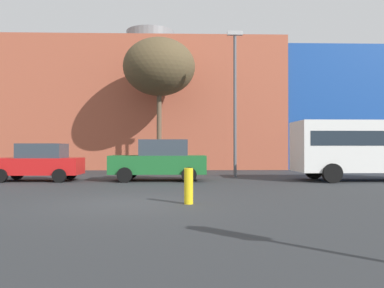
# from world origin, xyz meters

# --- Properties ---
(ground_plane) EXTENTS (200.00, 200.00, 0.00)m
(ground_plane) POSITION_xyz_m (0.00, 0.00, 0.00)
(ground_plane) COLOR #2D3033
(building_backdrop) EXTENTS (36.11, 12.93, 11.22)m
(building_backdrop) POSITION_xyz_m (-1.11, 22.19, 4.57)
(building_backdrop) COLOR #B2563D
(building_backdrop) RESTS_ON ground_plane
(parked_car_1) EXTENTS (3.92, 1.93, 1.70)m
(parked_car_1) POSITION_xyz_m (-5.02, 7.31, 0.85)
(parked_car_1) COLOR red
(parked_car_1) RESTS_ON ground_plane
(parked_car_2) EXTENTS (4.34, 2.13, 1.88)m
(parked_car_2) POSITION_xyz_m (0.48, 7.31, 0.93)
(parked_car_2) COLOR #1E662D
(parked_car_2) RESTS_ON ground_plane
(white_bus) EXTENTS (6.80, 2.62, 2.72)m
(white_bus) POSITION_xyz_m (10.12, 7.06, 1.62)
(white_bus) COLOR white
(white_bus) RESTS_ON ground_plane
(bare_tree_0) EXTENTS (4.35, 4.35, 8.14)m
(bare_tree_0) POSITION_xyz_m (0.14, 13.01, 6.37)
(bare_tree_0) COLOR brown
(bare_tree_0) RESTS_ON ground_plane
(bollard_yellow_0) EXTENTS (0.24, 0.24, 0.96)m
(bollard_yellow_0) POSITION_xyz_m (1.65, -0.21, 0.48)
(bollard_yellow_0) COLOR yellow
(bollard_yellow_0) RESTS_ON ground_plane
(street_lamp) EXTENTS (0.80, 0.24, 7.59)m
(street_lamp) POSITION_xyz_m (4.27, 9.63, 4.32)
(street_lamp) COLOR #59595E
(street_lamp) RESTS_ON ground_plane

